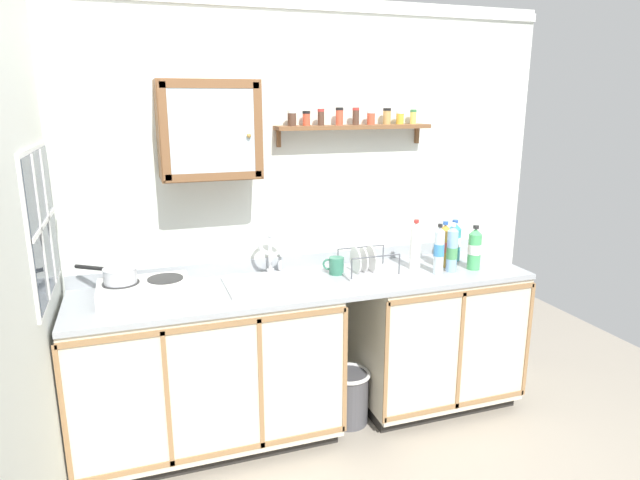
{
  "coord_description": "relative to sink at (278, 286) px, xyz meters",
  "views": [
    {
      "loc": [
        -0.93,
        -2.61,
        1.95
      ],
      "look_at": [
        0.1,
        0.4,
        1.14
      ],
      "focal_mm": 30.9,
      "sensor_mm": 36.0,
      "label": 1
    }
  ],
  "objects": [
    {
      "name": "bottle_water_blue_0",
      "position": [
        1.07,
        -0.13,
        0.16
      ],
      "size": [
        0.07,
        0.07,
        0.3
      ],
      "color": "#8CB7E0",
      "rests_on": "countertop"
    },
    {
      "name": "bottle_water_clear_5",
      "position": [
        0.96,
        -0.15,
        0.17
      ],
      "size": [
        0.06,
        0.06,
        0.31
      ],
      "color": "silver",
      "rests_on": "countertop"
    },
    {
      "name": "bottle_soda_green_3",
      "position": [
        1.22,
        -0.14,
        0.15
      ],
      "size": [
        0.08,
        0.08,
        0.28
      ],
      "color": "#4CB266",
      "rests_on": "countertop"
    },
    {
      "name": "lower_cabinet_run",
      "position": [
        -0.43,
        -0.04,
        -0.45
      ],
      "size": [
        1.46,
        0.62,
        0.9
      ],
      "color": "black",
      "rests_on": "ground"
    },
    {
      "name": "mug",
      "position": [
        0.38,
        0.05,
        0.08
      ],
      "size": [
        0.12,
        0.09,
        0.1
      ],
      "color": "#337259",
      "rests_on": "countertop"
    },
    {
      "name": "hot_plate_stove",
      "position": [
        -0.73,
        -0.01,
        0.07
      ],
      "size": [
        0.47,
        0.31,
        0.09
      ],
      "color": "silver",
      "rests_on": "countertop"
    },
    {
      "name": "wall_cabinet",
      "position": [
        -0.33,
        0.12,
        0.89
      ],
      "size": [
        0.53,
        0.31,
        0.52
      ],
      "color": "brown"
    },
    {
      "name": "trash_bin",
      "position": [
        0.41,
        -0.1,
        -0.73
      ],
      "size": [
        0.27,
        0.27,
        0.34
      ],
      "color": "#4C4C51",
      "rests_on": "ground"
    },
    {
      "name": "countertop",
      "position": [
        0.19,
        -0.04,
        0.01
      ],
      "size": [
        2.66,
        0.64,
        0.03
      ],
      "primitive_type": "cube",
      "color": "#9EA3A8",
      "rests_on": "lower_cabinet_run"
    },
    {
      "name": "sink",
      "position": [
        0.0,
        0.0,
        0.0
      ],
      "size": [
        0.6,
        0.43,
        0.46
      ],
      "color": "silver",
      "rests_on": "countertop"
    },
    {
      "name": "bottle_juice_amber_1",
      "position": [
        1.08,
        -0.02,
        0.16
      ],
      "size": [
        0.07,
        0.07,
        0.29
      ],
      "color": "gold",
      "rests_on": "countertop"
    },
    {
      "name": "dish_rack",
      "position": [
        0.56,
        -0.0,
        0.06
      ],
      "size": [
        0.33,
        0.24,
        0.17
      ],
      "color": "#B2B2B7",
      "rests_on": "countertop"
    },
    {
      "name": "floor",
      "position": [
        0.19,
        -0.32,
        -0.91
      ],
      "size": [
        5.7,
        5.7,
        0.0
      ],
      "primitive_type": "plane",
      "color": "#9E9384",
      "rests_on": "ground"
    },
    {
      "name": "side_wall_left",
      "position": [
        -1.19,
        -0.63,
        0.36
      ],
      "size": [
        0.05,
        3.39,
        2.52
      ],
      "primitive_type": "cube",
      "color": "silver",
      "rests_on": "ground"
    },
    {
      "name": "lower_cabinet_run_right",
      "position": [
        1.03,
        -0.04,
        -0.45
      ],
      "size": [
        1.0,
        0.62,
        0.9
      ],
      "color": "black",
      "rests_on": "ground"
    },
    {
      "name": "backsplash",
      "position": [
        0.19,
        0.26,
        0.06
      ],
      "size": [
        2.66,
        0.02,
        0.08
      ],
      "primitive_type": "cube",
      "color": "#9EA3A8",
      "rests_on": "countertop"
    },
    {
      "name": "bottle_detergent_teal_2",
      "position": [
        1.21,
        0.07,
        0.15
      ],
      "size": [
        0.09,
        0.09,
        0.27
      ],
      "color": "teal",
      "rests_on": "countertop"
    },
    {
      "name": "back_wall",
      "position": [
        0.19,
        0.29,
        0.36
      ],
      "size": [
        3.3,
        0.07,
        2.52
      ],
      "color": "silver",
      "rests_on": "ground"
    },
    {
      "name": "bottle_opaque_white_4",
      "position": [
        0.88,
        -0.02,
        0.17
      ],
      "size": [
        0.07,
        0.07,
        0.31
      ],
      "color": "white",
      "rests_on": "countertop"
    },
    {
      "name": "saucepan",
      "position": [
        -0.85,
        0.02,
        0.16
      ],
      "size": [
        0.32,
        0.26,
        0.08
      ],
      "color": "silver",
      "rests_on": "hot_plate_stove"
    },
    {
      "name": "window",
      "position": [
        -1.16,
        -0.17,
        0.49
      ],
      "size": [
        0.03,
        0.76,
        0.7
      ],
      "color": "#262D38"
    },
    {
      "name": "spice_shelf",
      "position": [
        0.54,
        0.2,
        0.9
      ],
      "size": [
        0.97,
        0.14,
        0.23
      ],
      "color": "brown"
    }
  ]
}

